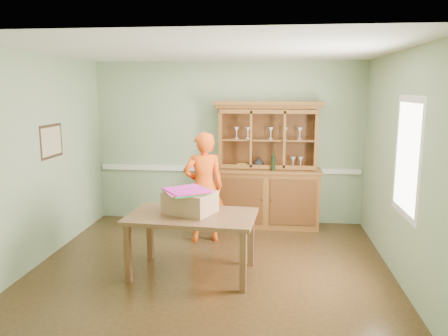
# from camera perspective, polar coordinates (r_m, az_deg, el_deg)

# --- Properties ---
(floor) EXTENTS (4.50, 4.50, 0.00)m
(floor) POSITION_cam_1_polar(r_m,az_deg,el_deg) (5.79, -1.54, -12.57)
(floor) COLOR #493117
(floor) RESTS_ON ground
(ceiling) EXTENTS (4.50, 4.50, 0.00)m
(ceiling) POSITION_cam_1_polar(r_m,az_deg,el_deg) (5.35, -1.68, 15.14)
(ceiling) COLOR white
(ceiling) RESTS_ON wall_back
(wall_back) EXTENTS (4.50, 0.00, 4.50)m
(wall_back) POSITION_cam_1_polar(r_m,az_deg,el_deg) (7.37, 0.53, 3.31)
(wall_back) COLOR #8DA77D
(wall_back) RESTS_ON floor
(wall_left) EXTENTS (0.00, 4.00, 4.00)m
(wall_left) POSITION_cam_1_polar(r_m,az_deg,el_deg) (6.13, -22.92, 1.06)
(wall_left) COLOR #8DA77D
(wall_left) RESTS_ON floor
(wall_right) EXTENTS (0.00, 4.00, 4.00)m
(wall_right) POSITION_cam_1_polar(r_m,az_deg,el_deg) (5.57, 21.99, 0.25)
(wall_right) COLOR #8DA77D
(wall_right) RESTS_ON floor
(wall_front) EXTENTS (4.50, 0.00, 4.50)m
(wall_front) POSITION_cam_1_polar(r_m,az_deg,el_deg) (3.48, -6.15, -4.73)
(wall_front) COLOR #8DA77D
(wall_front) RESTS_ON floor
(chair_rail) EXTENTS (4.41, 0.05, 0.08)m
(chair_rail) POSITION_cam_1_polar(r_m,az_deg,el_deg) (7.42, 0.50, -0.17)
(chair_rail) COLOR white
(chair_rail) RESTS_ON wall_back
(framed_map) EXTENTS (0.03, 0.60, 0.46)m
(framed_map) POSITION_cam_1_polar(r_m,az_deg,el_deg) (6.36, -21.58, 3.27)
(framed_map) COLOR #362115
(framed_map) RESTS_ON wall_left
(window_panel) EXTENTS (0.03, 0.96, 1.36)m
(window_panel) POSITION_cam_1_polar(r_m,az_deg,el_deg) (5.25, 22.75, 1.30)
(window_panel) COLOR white
(window_panel) RESTS_ON wall_right
(china_hutch) EXTENTS (1.75, 0.58, 2.06)m
(china_hutch) POSITION_cam_1_polar(r_m,az_deg,el_deg) (7.21, 5.62, -1.95)
(china_hutch) COLOR brown
(china_hutch) RESTS_ON floor
(dining_table) EXTENTS (1.58, 1.02, 0.76)m
(dining_table) POSITION_cam_1_polar(r_m,az_deg,el_deg) (5.32, -4.22, -6.98)
(dining_table) COLOR brown
(dining_table) RESTS_ON floor
(cardboard_box) EXTENTS (0.69, 0.62, 0.26)m
(cardboard_box) POSITION_cam_1_polar(r_m,az_deg,el_deg) (5.34, -4.46, -4.48)
(cardboard_box) COLOR #A77756
(cardboard_box) RESTS_ON dining_table
(kite_stack) EXTENTS (0.64, 0.64, 0.04)m
(kite_stack) POSITION_cam_1_polar(r_m,az_deg,el_deg) (5.26, -4.87, -2.99)
(kite_stack) COLOR green
(kite_stack) RESTS_ON cardboard_box
(person) EXTENTS (0.69, 0.56, 1.64)m
(person) POSITION_cam_1_polar(r_m,az_deg,el_deg) (6.43, -2.67, -2.54)
(person) COLOR #FD5310
(person) RESTS_ON floor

